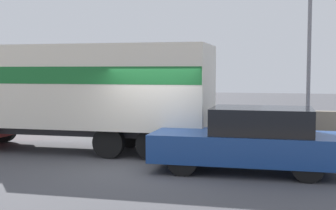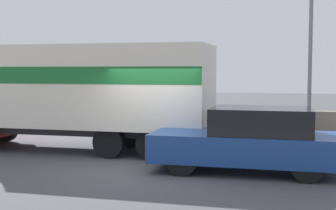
% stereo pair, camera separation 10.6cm
% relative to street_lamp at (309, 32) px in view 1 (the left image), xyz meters
% --- Properties ---
extents(ground_plane, '(80.00, 80.00, 0.00)m').
position_rel_street_lamp_xyz_m(ground_plane, '(-4.18, -5.58, -3.75)').
color(ground_plane, '#47474C').
extents(stone_wall_backdrop, '(60.00, 0.35, 1.02)m').
position_rel_street_lamp_xyz_m(stone_wall_backdrop, '(-4.18, 0.40, -3.24)').
color(stone_wall_backdrop, gray).
rests_on(stone_wall_backdrop, ground_plane).
extents(street_lamp, '(0.56, 0.28, 6.42)m').
position_rel_street_lamp_xyz_m(street_lamp, '(0.00, 0.00, 0.00)').
color(street_lamp, slate).
rests_on(street_lamp, ground_plane).
extents(box_truck, '(8.17, 2.48, 3.19)m').
position_rel_street_lamp_xyz_m(box_truck, '(-6.73, -3.70, -1.88)').
color(box_truck, maroon).
rests_on(box_truck, ground_plane).
extents(car_hatchback, '(4.52, 1.84, 1.57)m').
position_rel_street_lamp_xyz_m(car_hatchback, '(-1.59, -5.52, -2.97)').
color(car_hatchback, navy).
rests_on(car_hatchback, ground_plane).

